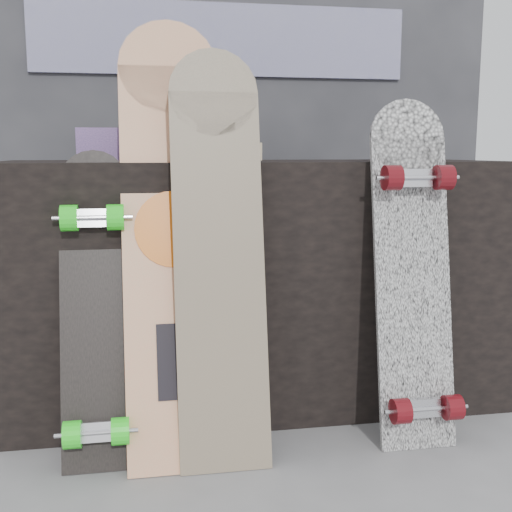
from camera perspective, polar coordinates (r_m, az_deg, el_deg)
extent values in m
plane|color=slate|center=(1.82, 2.51, -17.88)|extent=(60.00, 60.00, 0.00)
cube|color=black|center=(2.15, -0.32, -2.25)|extent=(1.60, 0.60, 0.80)
cube|color=#303035|center=(2.96, -3.23, 14.49)|extent=(2.40, 0.20, 2.20)
cube|color=#0F0D4E|center=(2.88, -2.99, 18.65)|extent=(1.60, 0.02, 0.30)
cube|color=#483975|center=(2.04, -13.01, 9.59)|extent=(0.18, 0.12, 0.10)
cube|color=#483975|center=(2.33, 12.74, 9.78)|extent=(0.14, 0.14, 0.12)
cube|color=#D1B78C|center=(2.25, -2.48, 9.26)|extent=(0.22, 0.10, 0.06)
cube|color=tan|center=(1.76, -7.25, -0.51)|extent=(0.28, 0.35, 1.07)
cylinder|color=tan|center=(1.91, -7.86, 16.30)|extent=(0.28, 0.10, 0.27)
cylinder|color=orange|center=(1.76, -7.34, 2.41)|extent=(0.21, 0.07, 0.20)
cube|color=black|center=(1.73, -6.92, -9.28)|extent=(0.11, 0.06, 0.19)
cube|color=tan|center=(1.71, -3.23, -2.05)|extent=(0.24, 0.24, 0.99)
cylinder|color=tan|center=(1.80, -3.82, 14.30)|extent=(0.24, 0.07, 0.24)
cube|color=white|center=(1.88, 13.77, -3.15)|extent=(0.22, 0.18, 0.87)
cylinder|color=white|center=(1.91, 13.29, 10.21)|extent=(0.22, 0.05, 0.22)
cube|color=silver|center=(1.88, 14.66, -12.91)|extent=(0.09, 0.04, 0.05)
cylinder|color=#570C12|center=(1.83, 12.72, -13.30)|extent=(0.05, 0.07, 0.07)
cylinder|color=#570C12|center=(1.90, 17.04, -12.73)|extent=(0.05, 0.07, 0.07)
cube|color=silver|center=(1.85, 13.95, 6.69)|extent=(0.09, 0.04, 0.05)
cylinder|color=#570C12|center=(1.81, 12.00, 6.82)|extent=(0.05, 0.07, 0.07)
cylinder|color=#570C12|center=(1.87, 16.33, 6.72)|extent=(0.05, 0.07, 0.07)
cube|color=black|center=(1.79, -14.01, -5.86)|extent=(0.19, 0.24, 0.75)
cylinder|color=black|center=(1.85, -14.23, 6.26)|extent=(0.19, 0.07, 0.19)
cube|color=silver|center=(1.76, -13.94, -14.93)|extent=(0.09, 0.04, 0.06)
cylinder|color=#29F823|center=(1.75, -16.01, -15.02)|extent=(0.04, 0.07, 0.07)
cylinder|color=#29F823|center=(1.74, -11.96, -14.98)|extent=(0.05, 0.07, 0.07)
cube|color=silver|center=(1.78, -14.27, 3.20)|extent=(0.09, 0.04, 0.06)
cylinder|color=#29F823|center=(1.77, -16.25, 3.26)|extent=(0.04, 0.07, 0.07)
cylinder|color=#29F823|center=(1.76, -12.38, 3.39)|extent=(0.05, 0.07, 0.07)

